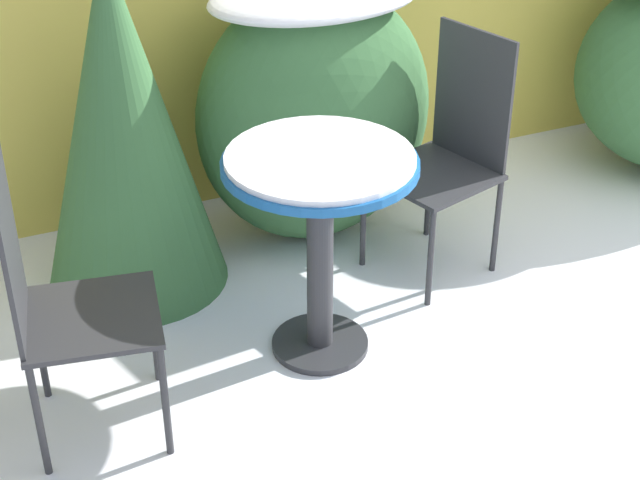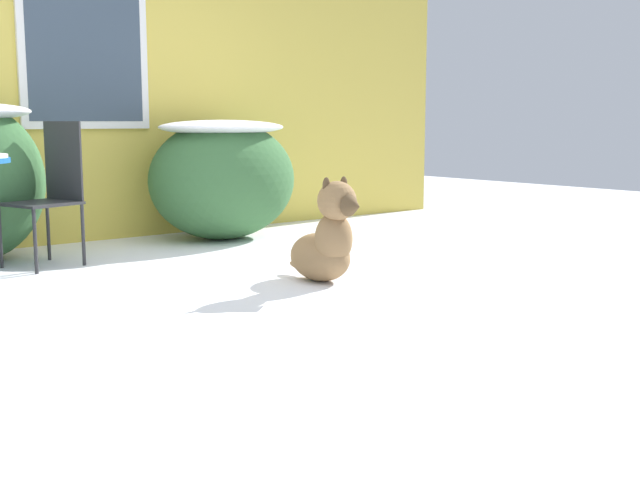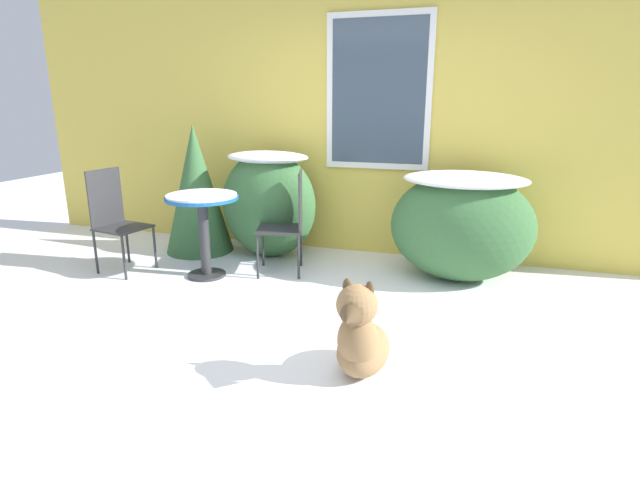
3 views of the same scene
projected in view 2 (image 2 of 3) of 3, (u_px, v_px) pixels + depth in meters
ground_plane at (218, 285)px, 4.83m from camera, size 16.00×16.00×0.00m
house_wall at (69, 60)px, 6.32m from camera, size 8.00×0.10×2.88m
shrub_middle at (223, 176)px, 6.62m from camera, size 1.28×0.97×0.99m
patio_chair_near_table at (51, 189)px, 5.42m from camera, size 0.52×0.52×0.98m
dog at (327, 242)px, 4.86m from camera, size 0.33×0.70×0.65m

